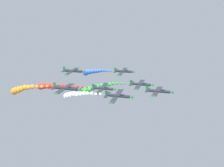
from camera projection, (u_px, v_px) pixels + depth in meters
airplane_lead at (159, 91)px, 99.06m from camera, size 9.38×10.35×3.11m
airplane_left_inner at (141, 84)px, 114.52m from camera, size 9.20×10.35×3.44m
smoke_trail_left_inner at (95, 88)px, 122.01m from camera, size 4.86×20.68×5.93m
airplane_right_inner at (118, 96)px, 94.04m from camera, size 9.01×10.35×3.89m
smoke_trail_right_inner at (73, 95)px, 107.24m from camera, size 9.01×21.30×5.85m
airplane_left_outer at (103, 88)px, 108.88m from camera, size 8.97×10.35×3.99m
smoke_trail_left_outer at (51, 86)px, 120.32m from camera, size 3.22×27.00×3.74m
airplane_right_outer at (124, 71)px, 129.84m from camera, size 9.20×10.35×3.45m
smoke_trail_right_outer at (91, 72)px, 141.53m from camera, size 7.65×19.73×4.70m
airplane_trailing at (66, 88)px, 86.79m from camera, size 9.43×10.35×2.99m
smoke_trail_trailing at (20, 90)px, 100.45m from camera, size 8.16×23.01×6.35m
airplane_high_slot at (73, 71)px, 113.17m from camera, size 9.39×10.35×3.10m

